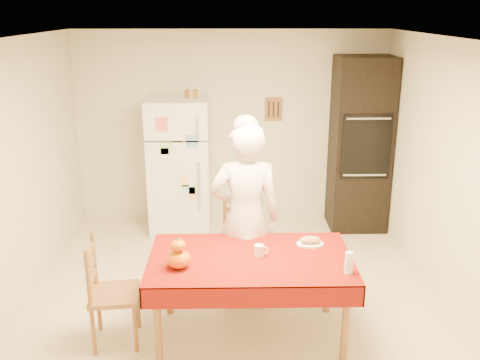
{
  "coord_description": "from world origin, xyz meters",
  "views": [
    {
      "loc": [
        -0.02,
        -4.6,
        2.75
      ],
      "look_at": [
        0.08,
        0.2,
        1.2
      ],
      "focal_mm": 40.0,
      "sensor_mm": 36.0,
      "label": 1
    }
  ],
  "objects_px": {
    "wine_glass": "(349,263)",
    "oven_cabinet": "(360,145)",
    "dining_table": "(250,265)",
    "bread_plate": "(310,244)",
    "refrigerator": "(180,166)",
    "chair_left": "(106,289)",
    "coffee_mug": "(259,251)",
    "chair_far": "(244,244)",
    "seated_woman": "(245,218)",
    "pumpkin_lower": "(179,259)"
  },
  "relations": [
    {
      "from": "wine_glass",
      "to": "oven_cabinet",
      "type": "bearing_deg",
      "value": 75.42
    },
    {
      "from": "pumpkin_lower",
      "to": "dining_table",
      "type": "bearing_deg",
      "value": 16.23
    },
    {
      "from": "chair_far",
      "to": "seated_woman",
      "type": "distance_m",
      "value": 0.49
    },
    {
      "from": "seated_woman",
      "to": "coffee_mug",
      "type": "relative_size",
      "value": 18.05
    },
    {
      "from": "seated_woman",
      "to": "coffee_mug",
      "type": "distance_m",
      "value": 0.52
    },
    {
      "from": "refrigerator",
      "to": "pumpkin_lower",
      "type": "xyz_separation_m",
      "value": [
        0.22,
        -2.6,
        -0.02
      ]
    },
    {
      "from": "oven_cabinet",
      "to": "chair_far",
      "type": "relative_size",
      "value": 2.32
    },
    {
      "from": "dining_table",
      "to": "chair_far",
      "type": "bearing_deg",
      "value": 92.24
    },
    {
      "from": "chair_far",
      "to": "bread_plate",
      "type": "bearing_deg",
      "value": -50.48
    },
    {
      "from": "coffee_mug",
      "to": "chair_left",
      "type": "bearing_deg",
      "value": -176.73
    },
    {
      "from": "oven_cabinet",
      "to": "seated_woman",
      "type": "relative_size",
      "value": 1.22
    },
    {
      "from": "chair_far",
      "to": "bread_plate",
      "type": "relative_size",
      "value": 3.96
    },
    {
      "from": "chair_left",
      "to": "coffee_mug",
      "type": "distance_m",
      "value": 1.32
    },
    {
      "from": "seated_woman",
      "to": "wine_glass",
      "type": "height_order",
      "value": "seated_woman"
    },
    {
      "from": "chair_far",
      "to": "chair_left",
      "type": "height_order",
      "value": "same"
    },
    {
      "from": "wine_glass",
      "to": "chair_left",
      "type": "bearing_deg",
      "value": 173.12
    },
    {
      "from": "wine_glass",
      "to": "bread_plate",
      "type": "bearing_deg",
      "value": 113.42
    },
    {
      "from": "oven_cabinet",
      "to": "wine_glass",
      "type": "bearing_deg",
      "value": -104.58
    },
    {
      "from": "chair_left",
      "to": "pumpkin_lower",
      "type": "height_order",
      "value": "chair_left"
    },
    {
      "from": "coffee_mug",
      "to": "chair_far",
      "type": "bearing_deg",
      "value": 97.54
    },
    {
      "from": "oven_cabinet",
      "to": "refrigerator",
      "type": "bearing_deg",
      "value": -178.82
    },
    {
      "from": "refrigerator",
      "to": "coffee_mug",
      "type": "xyz_separation_m",
      "value": [
        0.87,
        -2.41,
        -0.04
      ]
    },
    {
      "from": "refrigerator",
      "to": "dining_table",
      "type": "distance_m",
      "value": 2.57
    },
    {
      "from": "chair_left",
      "to": "oven_cabinet",
      "type": "bearing_deg",
      "value": -52.81
    },
    {
      "from": "chair_far",
      "to": "oven_cabinet",
      "type": "bearing_deg",
      "value": 42.98
    },
    {
      "from": "seated_woman",
      "to": "coffee_mug",
      "type": "bearing_deg",
      "value": 98.75
    },
    {
      "from": "oven_cabinet",
      "to": "coffee_mug",
      "type": "bearing_deg",
      "value": -119.81
    },
    {
      "from": "dining_table",
      "to": "chair_far",
      "type": "distance_m",
      "value": 0.84
    },
    {
      "from": "coffee_mug",
      "to": "seated_woman",
      "type": "bearing_deg",
      "value": 101.01
    },
    {
      "from": "refrigerator",
      "to": "oven_cabinet",
      "type": "bearing_deg",
      "value": 1.18
    },
    {
      "from": "refrigerator",
      "to": "dining_table",
      "type": "xyz_separation_m",
      "value": [
        0.8,
        -2.43,
        -0.16
      ]
    },
    {
      "from": "refrigerator",
      "to": "chair_left",
      "type": "xyz_separation_m",
      "value": [
        -0.41,
        -2.48,
        -0.34
      ]
    },
    {
      "from": "dining_table",
      "to": "wine_glass",
      "type": "bearing_deg",
      "value": -20.72
    },
    {
      "from": "refrigerator",
      "to": "chair_left",
      "type": "bearing_deg",
      "value": -99.37
    },
    {
      "from": "oven_cabinet",
      "to": "coffee_mug",
      "type": "height_order",
      "value": "oven_cabinet"
    },
    {
      "from": "chair_far",
      "to": "wine_glass",
      "type": "bearing_deg",
      "value": -59.07
    },
    {
      "from": "dining_table",
      "to": "chair_left",
      "type": "distance_m",
      "value": 1.22
    },
    {
      "from": "refrigerator",
      "to": "wine_glass",
      "type": "distance_m",
      "value": 3.14
    },
    {
      "from": "pumpkin_lower",
      "to": "bread_plate",
      "type": "height_order",
      "value": "pumpkin_lower"
    },
    {
      "from": "pumpkin_lower",
      "to": "wine_glass",
      "type": "relative_size",
      "value": 1.11
    },
    {
      "from": "oven_cabinet",
      "to": "chair_far",
      "type": "distance_m",
      "value": 2.33
    },
    {
      "from": "dining_table",
      "to": "bread_plate",
      "type": "relative_size",
      "value": 7.08
    },
    {
      "from": "chair_far",
      "to": "chair_left",
      "type": "relative_size",
      "value": 1.0
    },
    {
      "from": "dining_table",
      "to": "bread_plate",
      "type": "bearing_deg",
      "value": 23.66
    },
    {
      "from": "oven_cabinet",
      "to": "dining_table",
      "type": "relative_size",
      "value": 1.29
    },
    {
      "from": "oven_cabinet",
      "to": "chair_far",
      "type": "bearing_deg",
      "value": -132.24
    },
    {
      "from": "coffee_mug",
      "to": "pumpkin_lower",
      "type": "bearing_deg",
      "value": -163.6
    },
    {
      "from": "refrigerator",
      "to": "oven_cabinet",
      "type": "height_order",
      "value": "oven_cabinet"
    },
    {
      "from": "wine_glass",
      "to": "pumpkin_lower",
      "type": "bearing_deg",
      "value": 174.92
    },
    {
      "from": "dining_table",
      "to": "bread_plate",
      "type": "distance_m",
      "value": 0.59
    }
  ]
}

